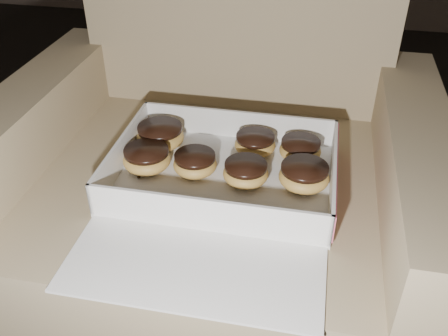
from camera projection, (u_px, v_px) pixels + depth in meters
floor at (96, 331)px, 1.15m from camera, size 4.50×4.50×0.00m
armchair at (217, 200)px, 1.09m from camera, size 0.87×0.73×0.90m
bakery_box at (221, 188)px, 0.91m from camera, size 0.41×0.48×0.07m
donut_a at (300, 149)px, 0.99m from camera, size 0.08×0.08×0.04m
donut_b at (147, 158)px, 0.95m from camera, size 0.09×0.09×0.05m
donut_c at (304, 176)px, 0.91m from camera, size 0.09×0.09×0.05m
donut_d at (195, 163)px, 0.94m from camera, size 0.08×0.08×0.04m
donut_e at (255, 143)px, 1.00m from camera, size 0.08×0.08×0.04m
donut_f at (246, 172)px, 0.92m from camera, size 0.08×0.08×0.04m
donut_g at (160, 136)px, 1.02m from camera, size 0.10×0.10×0.05m
crumb_a at (139, 177)px, 0.94m from camera, size 0.01×0.01×0.00m
crumb_b at (293, 220)px, 0.84m from camera, size 0.01×0.01×0.00m
crumb_c at (142, 199)px, 0.89m from camera, size 0.01×0.01×0.00m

